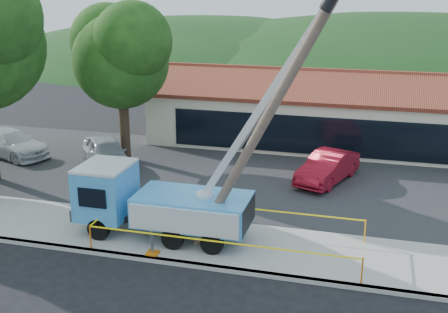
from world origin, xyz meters
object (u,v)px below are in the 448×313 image
object	(u,v)px
utility_truck	(159,198)
car_white	(12,157)
car_silver	(107,169)
car_red	(327,183)
leaning_pole	(274,106)

from	to	relation	value
utility_truck	car_white	size ratio (longest dim) A/B	2.02
car_silver	car_white	bearing A→B (deg)	136.09
car_red	car_white	world-z (taller)	car_red
leaning_pole	car_white	size ratio (longest dim) A/B	1.98
car_white	car_silver	bearing A→B (deg)	-76.73
utility_truck	car_white	xyz separation A→B (m)	(-12.29, 7.77, -1.70)
utility_truck	car_silver	size ratio (longest dim) A/B	2.14
utility_truck	car_red	xyz separation A→B (m)	(5.83, 8.16, -1.70)
car_red	car_white	size ratio (longest dim) A/B	0.88
leaning_pole	car_silver	xyz separation A→B (m)	(-10.44, 7.62, -5.75)
utility_truck	car_white	bearing A→B (deg)	147.71
car_silver	car_red	distance (m)	11.81
leaning_pole	car_silver	size ratio (longest dim) A/B	2.11
car_red	car_white	bearing A→B (deg)	-158.79
car_silver	leaning_pole	bearing A→B (deg)	-75.20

